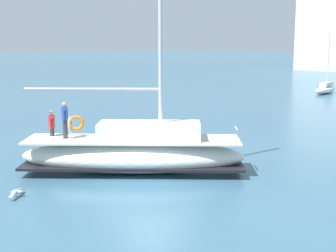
{
  "coord_description": "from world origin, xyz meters",
  "views": [
    {
      "loc": [
        14.72,
        -11.69,
        5.62
      ],
      "look_at": [
        -1.7,
        2.39,
        1.8
      ],
      "focal_mm": 51.93,
      "sensor_mm": 36.0,
      "label": 1
    }
  ],
  "objects_px": {
    "mooring_buoy": "(101,139)",
    "moored_sloop_near": "(325,89)",
    "seagull": "(16,192)",
    "main_sailboat": "(134,152)"
  },
  "relations": [
    {
      "from": "mooring_buoy",
      "to": "moored_sloop_near",
      "type": "bearing_deg",
      "value": 100.32
    },
    {
      "from": "moored_sloop_near",
      "to": "mooring_buoy",
      "type": "xyz_separation_m",
      "value": [
        5.85,
        -32.13,
        -0.32
      ]
    },
    {
      "from": "moored_sloop_near",
      "to": "seagull",
      "type": "bearing_deg",
      "value": -73.3
    },
    {
      "from": "main_sailboat",
      "to": "seagull",
      "type": "height_order",
      "value": "main_sailboat"
    },
    {
      "from": "main_sailboat",
      "to": "seagull",
      "type": "distance_m",
      "value": 5.34
    },
    {
      "from": "main_sailboat",
      "to": "mooring_buoy",
      "type": "relative_size",
      "value": 12.27
    },
    {
      "from": "moored_sloop_near",
      "to": "mooring_buoy",
      "type": "distance_m",
      "value": 32.66
    },
    {
      "from": "mooring_buoy",
      "to": "seagull",
      "type": "bearing_deg",
      "value": -51.25
    },
    {
      "from": "main_sailboat",
      "to": "seagull",
      "type": "bearing_deg",
      "value": -90.88
    },
    {
      "from": "moored_sloop_near",
      "to": "mooring_buoy",
      "type": "bearing_deg",
      "value": -79.68
    }
  ]
}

